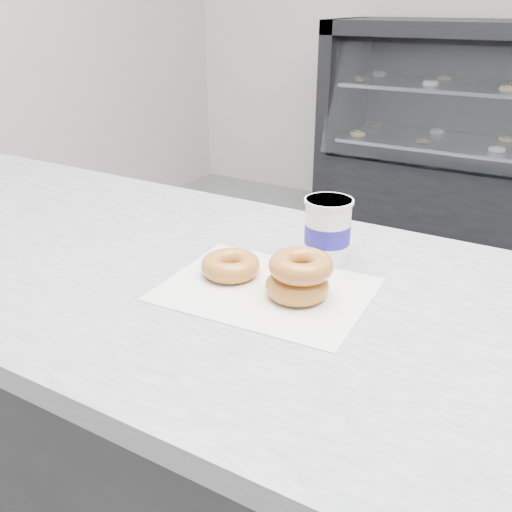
{
  "coord_description": "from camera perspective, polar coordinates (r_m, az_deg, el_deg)",
  "views": [
    {
      "loc": [
        0.22,
        -1.35,
        1.35
      ],
      "look_at": [
        -0.22,
        -0.6,
        0.95
      ],
      "focal_mm": 40.0,
      "sensor_mm": 36.0,
      "label": 1
    }
  ],
  "objects": [
    {
      "name": "coffee_cup",
      "position": [
        1.06,
        7.16,
        2.62
      ],
      "size": [
        0.1,
        0.1,
        0.12
      ],
      "rotation": [
        0.0,
        0.0,
        0.21
      ],
      "color": "white",
      "rests_on": "counter"
    },
    {
      "name": "donut_single",
      "position": [
        1.01,
        -2.57,
        -0.95
      ],
      "size": [
        0.12,
        0.12,
        0.04
      ],
      "primitive_type": "torus",
      "rotation": [
        0.0,
        0.0,
        0.2
      ],
      "color": "#C17835",
      "rests_on": "wax_paper"
    },
    {
      "name": "ground",
      "position": [
        1.92,
        16.07,
        -21.49
      ],
      "size": [
        5.0,
        5.0,
        0.0
      ],
      "primitive_type": "plane",
      "color": "gray",
      "rests_on": "ground"
    },
    {
      "name": "donut_stack",
      "position": [
        0.93,
        4.33,
        -2.0
      ],
      "size": [
        0.14,
        0.14,
        0.07
      ],
      "color": "#C17835",
      "rests_on": "wax_paper"
    },
    {
      "name": "wax_paper",
      "position": [
        0.96,
        1.03,
        -3.34
      ],
      "size": [
        0.35,
        0.28,
        0.0
      ],
      "primitive_type": "cube",
      "rotation": [
        0.0,
        0.0,
        0.06
      ],
      "color": "silver",
      "rests_on": "counter"
    }
  ]
}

